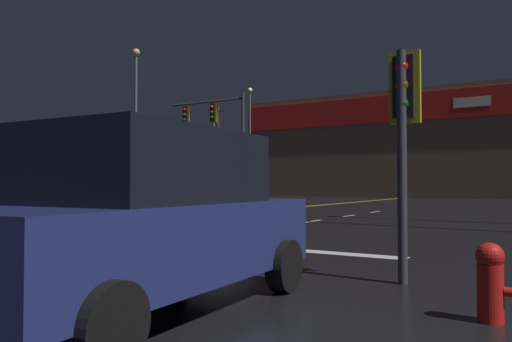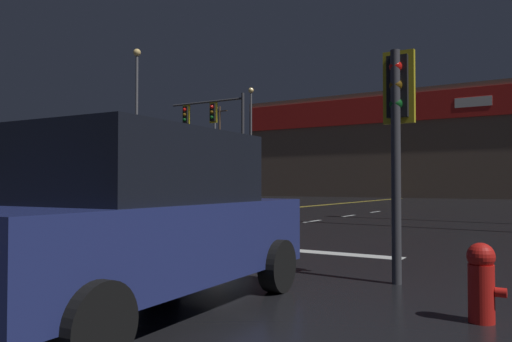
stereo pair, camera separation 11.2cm
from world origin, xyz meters
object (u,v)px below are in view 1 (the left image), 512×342
Objects in this scene: streetlight_near_right at (136,107)px; traffic_signal_median at (213,124)px; traffic_signal_corner_northwest at (191,170)px; parked_car at (148,219)px; streetlight_near_left at (250,129)px; fire_hydrant at (491,280)px; traffic_signal_corner_southeast at (404,112)px; streetlight_far_left at (214,138)px.

traffic_signal_median is at bearing -31.29° from streetlight_near_right.
traffic_signal_corner_northwest is 0.76× the size of parked_car.
streetlight_near_left reaches higher than fire_hydrant.
streetlight_near_left is (-12.76, 23.94, 2.79)m from traffic_signal_median.
traffic_signal_corner_northwest reaches higher than traffic_signal_corner_southeast.
parked_car is at bearing -124.06° from traffic_signal_corner_southeast.
streetlight_near_left reaches higher than traffic_signal_corner_southeast.
streetlight_far_left is (-25.06, 30.19, 3.29)m from traffic_signal_corner_southeast.
streetlight_near_right is 1.33× the size of streetlight_far_left.
traffic_signal_median reaches higher than traffic_signal_corner_northwest.
traffic_signal_corner_southeast is at bearing -55.49° from streetlight_near_left.
fire_hydrant is 3.46m from parked_car.
traffic_signal_median is 17.70m from traffic_signal_corner_southeast.
traffic_signal_median is at bearing -47.36° from traffic_signal_corner_northwest.
traffic_signal_median is at bearing 134.47° from traffic_signal_corner_southeast.
streetlight_near_left is 6.47m from streetlight_far_left.
traffic_signal_median is at bearing 133.85° from fire_hydrant.
traffic_signal_corner_northwest is at bearing -77.38° from streetlight_near_left.
parked_car is at bearing -56.02° from traffic_signal_median.
streetlight_far_left is at bearing 129.63° from fire_hydrant.
traffic_signal_corner_northwest is 0.29× the size of streetlight_near_right.
streetlight_near_right is at bearing -89.93° from streetlight_near_left.
streetlight_near_left is 1.31× the size of streetlight_far_left.
traffic_signal_corner_southeast is at bearing 55.94° from parked_car.
streetlight_near_right reaches higher than streetlight_near_left.
streetlight_near_right is 34.82m from fire_hydrant.
traffic_signal_corner_southeast is at bearing -46.35° from traffic_signal_corner_northwest.
fire_hydrant is at bearing -51.77° from traffic_signal_corner_southeast.
streetlight_near_right is at bearing -135.83° from traffic_signal_corner_northwest.
streetlight_near_right is (0.02, -16.20, 0.12)m from streetlight_near_left.
traffic_signal_corner_southeast is at bearing -39.00° from streetlight_near_right.
fire_hydrant is at bearing 23.02° from parked_car.
traffic_signal_corner_northwest is at bearing 127.76° from parked_car.
streetlight_far_left is (-2.95, 7.01, 3.13)m from traffic_signal_corner_northwest.
parked_car is (23.12, -33.05, -4.64)m from streetlight_far_left.
streetlight_near_right is (-25.07, 20.30, 4.85)m from traffic_signal_corner_southeast.
streetlight_far_left reaches higher than parked_car.
streetlight_near_right is at bearing -90.06° from streetlight_far_left.
streetlight_near_right is 2.62× the size of parked_car.
traffic_signal_median is 14.55m from traffic_signal_corner_northwest.
streetlight_far_left is 11.40× the size of fire_hydrant.
streetlight_near_right is at bearing 148.71° from traffic_signal_median.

